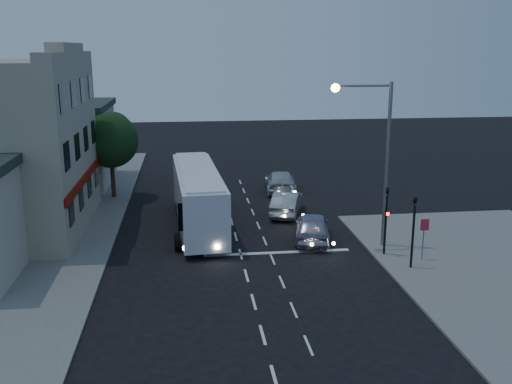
{
  "coord_description": "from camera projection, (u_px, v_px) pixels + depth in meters",
  "views": [
    {
      "loc": [
        -2.7,
        -26.92,
        10.83
      ],
      "look_at": [
        1.44,
        6.89,
        2.2
      ],
      "focal_mm": 40.0,
      "sensor_mm": 36.0,
      "label": 1
    }
  ],
  "objects": [
    {
      "name": "road_markings",
      "position": [
        261.0,
        245.0,
        32.21
      ],
      "size": [
        8.0,
        30.55,
        0.01
      ],
      "color": "silver",
      "rests_on": "ground"
    },
    {
      "name": "car_sedan_b",
      "position": [
        280.0,
        181.0,
        44.09
      ],
      "size": [
        2.79,
        5.67,
        1.58
      ],
      "primitive_type": "imported",
      "rotation": [
        0.0,
        0.0,
        3.03
      ],
      "color": "silver",
      "rests_on": "ground"
    },
    {
      "name": "traffic_signal_main",
      "position": [
        386.0,
        213.0,
        29.92
      ],
      "size": [
        0.25,
        0.35,
        4.1
      ],
      "color": "black",
      "rests_on": "sidewalk_near"
    },
    {
      "name": "sidewalk_far",
      "position": [
        21.0,
        228.0,
        35.03
      ],
      "size": [
        12.0,
        50.0,
        0.12
      ],
      "primitive_type": "cube",
      "color": "slate",
      "rests_on": "ground"
    },
    {
      "name": "street_tree",
      "position": [
        110.0,
        138.0,
        41.26
      ],
      "size": [
        4.0,
        4.0,
        6.2
      ],
      "color": "black",
      "rests_on": "sidewalk_far"
    },
    {
      "name": "car_sedan_a",
      "position": [
        287.0,
        203.0,
        38.0
      ],
      "size": [
        3.03,
        5.03,
        1.56
      ],
      "primitive_type": "imported",
      "rotation": [
        0.0,
        0.0,
        2.83
      ],
      "color": "#ACACAC",
      "rests_on": "ground"
    },
    {
      "name": "tour_bus",
      "position": [
        198.0,
        196.0,
        35.08
      ],
      "size": [
        3.18,
        12.07,
        3.67
      ],
      "rotation": [
        0.0,
        0.0,
        0.06
      ],
      "color": "white",
      "rests_on": "ground"
    },
    {
      "name": "car_suv",
      "position": [
        313.0,
        227.0,
        32.84
      ],
      "size": [
        2.9,
        5.12,
        1.64
      ],
      "primitive_type": "imported",
      "rotation": [
        0.0,
        0.0,
        2.93
      ],
      "color": "#9C9CAF",
      "rests_on": "ground"
    },
    {
      "name": "low_building_north",
      "position": [
        52.0,
        143.0,
        45.69
      ],
      "size": [
        9.4,
        9.4,
        6.5
      ],
      "color": "#B4A490",
      "rests_on": "sidewalk_far"
    },
    {
      "name": "ground",
      "position": [
        244.0,
        268.0,
        28.88
      ],
      "size": [
        120.0,
        120.0,
        0.0
      ],
      "primitive_type": "plane",
      "color": "black"
    },
    {
      "name": "streetlight",
      "position": [
        376.0,
        146.0,
        30.45
      ],
      "size": [
        3.32,
        0.44,
        9.0
      ],
      "color": "slate",
      "rests_on": "sidewalk_near"
    },
    {
      "name": "traffic_signal_side",
      "position": [
        414.0,
        223.0,
        28.1
      ],
      "size": [
        0.18,
        0.15,
        4.1
      ],
      "color": "black",
      "rests_on": "sidewalk_near"
    },
    {
      "name": "regulatory_sign",
      "position": [
        424.0,
        232.0,
        29.35
      ],
      "size": [
        0.45,
        0.12,
        2.2
      ],
      "color": "slate",
      "rests_on": "sidewalk_near"
    }
  ]
}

